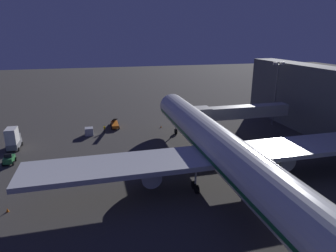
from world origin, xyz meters
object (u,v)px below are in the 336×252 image
Objects in this scene: airliner_at_gate at (224,152)px; jet_bridge at (235,112)px; ops_van at (13,139)px; baggage_container_mid_row at (89,131)px; traffic_cone_nose_port at (178,125)px; apron_floodlight_mast at (276,89)px; baggage_tug_lead at (9,159)px; belt_loader at (115,124)px; ground_crew_by_belt_loader at (104,128)px; traffic_cone_nose_starboard at (161,126)px; traffic_cone_wingtip_svc_side at (7,210)px.

airliner_at_gate is 22.78m from jet_bridge.
ops_van is at bearing -35.89° from airliner_at_gate.
traffic_cone_nose_port is at bearing -176.32° from baggage_container_mid_row.
apron_floodlight_mast is 8.30× the size of baggage_container_mid_row.
belt_loader is at bearing -139.98° from baggage_tug_lead.
ground_crew_by_belt_loader is (41.25, -4.25, -8.19)m from apron_floodlight_mast.
apron_floodlight_mast is 28.21× the size of traffic_cone_nose_port.
ops_van reaches higher than ground_crew_by_belt_loader.
traffic_cone_nose_port is 4.40m from traffic_cone_nose_starboard.
traffic_cone_nose_port is (-35.01, -13.60, -0.51)m from baggage_tug_lead.
baggage_tug_lead reaches higher than ground_crew_by_belt_loader.
airliner_at_gate is 34.06× the size of baggage_container_mid_row.
traffic_cone_nose_starboard is at bearing -178.32° from ground_crew_by_belt_loader.
traffic_cone_nose_port is at bearing -49.51° from jet_bridge.
belt_loader is 36.41m from traffic_cone_wingtip_svc_side.
ops_van is at bearing 1.59° from apron_floodlight_mast.
baggage_tug_lead is 1.41× the size of baggage_container_mid_row.
ground_crew_by_belt_loader is 13.57m from traffic_cone_nose_starboard.
baggage_tug_lead is at bearing 8.73° from apron_floodlight_mast.
airliner_at_gate is 41.64m from ops_van.
belt_loader is (38.63, -7.58, -8.30)m from apron_floodlight_mast.
apron_floodlight_mast is 29.46m from traffic_cone_nose_starboard.
airliner_at_gate is 115.75× the size of traffic_cone_nose_port.
belt_loader is at bearing -68.63° from airliner_at_gate.
ground_crew_by_belt_loader reaches higher than baggage_container_mid_row.
traffic_cone_nose_port is at bearing -94.11° from airliner_at_gate.
baggage_tug_lead is at bearing 3.33° from jet_bridge.
ground_crew_by_belt_loader is (2.62, 3.32, 0.11)m from belt_loader.
belt_loader is at bearing -11.10° from apron_floodlight_mast.
baggage_container_mid_row is 3.40× the size of traffic_cone_wingtip_svc_side.
apron_floodlight_mast is 5.88× the size of baggage_tug_lead.
ops_van reaches higher than traffic_cone_nose_port.
baggage_tug_lead is at bearing -27.42° from airliner_at_gate.
ground_crew_by_belt_loader is at bearing 51.70° from belt_loader.
airliner_at_gate is at bearing 94.11° from traffic_cone_nose_starboard.
apron_floodlight_mast reaches higher than traffic_cone_nose_port.
traffic_cone_nose_port is (9.41, -11.01, -5.47)m from jet_bridge.
traffic_cone_wingtip_svc_side is (13.57, 29.28, -0.69)m from ground_crew_by_belt_loader.
traffic_cone_wingtip_svc_side is at bearing 65.13° from ground_crew_by_belt_loader.
jet_bridge reaches higher than traffic_cone_nose_port.
ground_crew_by_belt_loader is 3.18× the size of traffic_cone_nose_starboard.
traffic_cone_nose_starboard is at bearing -9.53° from apron_floodlight_mast.
airliner_at_gate is 36.40× the size of ground_crew_by_belt_loader.
ops_van is 15.29m from baggage_container_mid_row.
ground_crew_by_belt_loader is (-17.87, -5.90, -1.18)m from ops_van.
traffic_cone_nose_port is at bearing 180.00° from traffic_cone_nose_starboard.
airliner_at_gate is at bearing 45.52° from apron_floodlight_mast.
baggage_tug_lead is 37.56m from traffic_cone_nose_port.
traffic_cone_wingtip_svc_side is at bearing 100.41° from ops_van.
airliner_at_gate is 37.28m from baggage_tug_lead.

